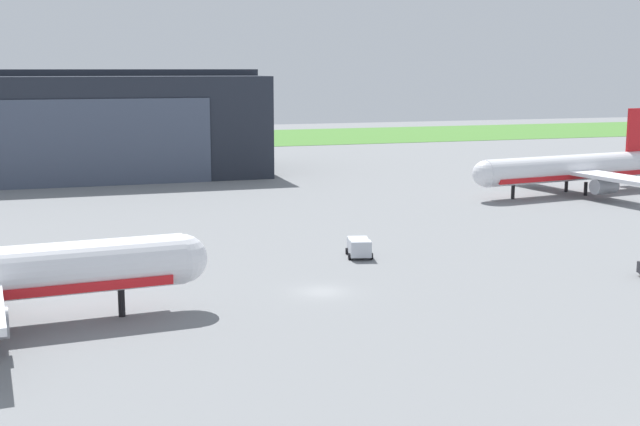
# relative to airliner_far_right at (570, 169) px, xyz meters

# --- Properties ---
(ground_plane) EXTENTS (440.00, 440.00, 0.00)m
(ground_plane) POSITION_rel_airliner_far_right_xyz_m (-55.73, -44.42, -4.06)
(ground_plane) COLOR slate
(grass_field_strip) EXTENTS (440.00, 56.00, 0.08)m
(grass_field_strip) POSITION_rel_airliner_far_right_xyz_m (-55.73, 121.27, -4.02)
(grass_field_strip) COLOR #487E33
(grass_field_strip) RESTS_ON ground_plane
(airliner_far_right) EXTENTS (36.72, 33.42, 13.47)m
(airliner_far_right) POSITION_rel_airliner_far_right_xyz_m (0.00, 0.00, 0.00)
(airliner_far_right) COLOR silver
(airliner_far_right) RESTS_ON ground_plane
(fuel_bowser) EXTENTS (3.33, 4.86, 2.04)m
(fuel_bowser) POSITION_rel_airliner_far_right_xyz_m (-47.60, -32.15, -2.95)
(fuel_bowser) COLOR #B7BCC6
(fuel_bowser) RESTS_ON ground_plane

